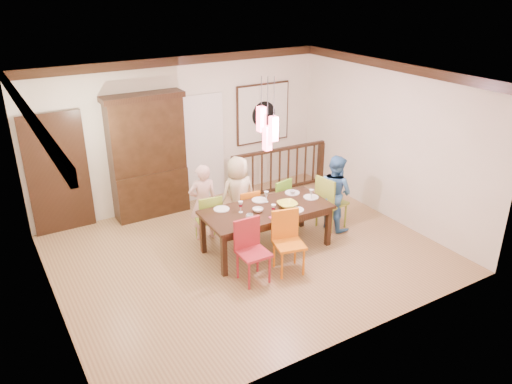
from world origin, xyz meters
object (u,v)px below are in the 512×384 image
dining_table (267,213)px  person_far_mid (238,194)px  china_hutch (148,156)px  person_far_left (203,202)px  chair_far_left (208,214)px  balustrade (280,169)px  chair_end_right (332,198)px  person_end_right (335,192)px

dining_table → person_far_mid: size_ratio=1.55×
china_hutch → person_far_left: 1.57m
dining_table → chair_far_left: (-0.72, 0.73, -0.15)m
person_far_mid → balustrade: bearing=-145.8°
chair_end_right → china_hutch: 3.49m
chair_end_right → chair_far_left: bearing=64.9°
chair_far_left → dining_table: bearing=142.0°
person_far_left → person_far_mid: size_ratio=0.99×
chair_end_right → balustrade: bearing=-11.7°
dining_table → balustrade: bearing=53.4°
chair_end_right → dining_table: bearing=84.7°
china_hutch → person_far_mid: china_hutch is taller
person_far_left → balustrade: bearing=-146.6°
chair_far_left → person_end_right: size_ratio=0.65×
dining_table → balustrade: balustrade is taller
chair_end_right → person_far_mid: (-1.50, 0.78, 0.12)m
chair_end_right → person_far_left: person_far_left is taller
chair_far_left → chair_end_right: (2.17, -0.66, 0.06)m
china_hutch → person_end_right: size_ratio=1.69×
chair_end_right → person_far_mid: person_far_mid is taller
balustrade → dining_table: bearing=-125.6°
chair_far_left → balustrade: size_ratio=0.40×
balustrade → person_far_left: size_ratio=1.64×
chair_end_right → person_far_left: size_ratio=0.73×
dining_table → person_far_left: size_ratio=1.57×
chair_far_left → chair_end_right: bearing=170.4°
person_far_mid → person_end_right: bearing=151.9°
person_far_mid → person_end_right: 1.73m
chair_end_right → china_hutch: bearing=41.2°
china_hutch → person_far_left: (0.44, -1.42, -0.49)m
chair_end_right → china_hutch: (-2.62, 2.23, 0.60)m
balustrade → person_far_left: person_far_left is taller
balustrade → person_far_mid: size_ratio=1.62×
chair_end_right → person_far_left: bearing=61.3°
person_end_right → person_far_left: bearing=59.3°
china_hutch → person_end_right: 3.51m
chair_far_left → person_far_mid: person_far_mid is taller
chair_far_left → chair_end_right: chair_end_right is taller
balustrade → person_end_right: person_end_right is taller
balustrade → chair_far_left: bearing=-148.9°
balustrade → person_far_mid: (-1.61, -1.10, 0.19)m
dining_table → chair_far_left: 1.04m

